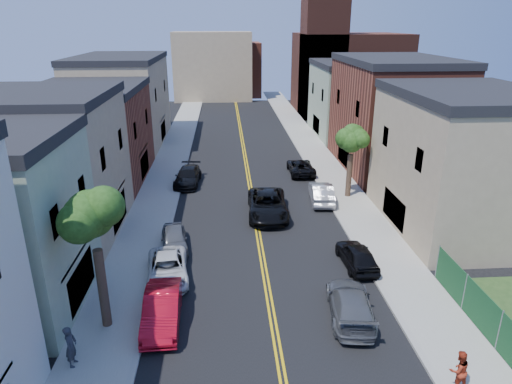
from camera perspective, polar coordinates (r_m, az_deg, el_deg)
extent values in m
cube|color=gray|center=(46.82, -10.95, 3.37)|extent=(3.20, 100.00, 0.15)
cube|color=gray|center=(47.52, 8.34, 3.79)|extent=(3.20, 100.00, 0.15)
cube|color=gray|center=(46.63, -8.82, 3.44)|extent=(0.30, 100.00, 0.15)
cube|color=gray|center=(47.18, 6.26, 3.76)|extent=(0.30, 100.00, 0.15)
cube|color=#998466|center=(33.03, -24.95, 2.59)|extent=(9.00, 10.00, 9.00)
cube|color=brown|center=(43.23, -19.99, 6.48)|extent=(9.00, 12.00, 8.00)
cube|color=#998466|center=(56.42, -16.41, 10.71)|extent=(9.00, 16.00, 9.50)
cube|color=#998466|center=(33.93, 24.56, 3.09)|extent=(9.00, 12.00, 9.00)
cube|color=brown|center=(46.20, 16.69, 8.97)|extent=(9.00, 14.00, 10.00)
cube|color=gray|center=(59.44, 12.00, 11.06)|extent=(9.00, 12.00, 8.50)
cube|color=#4C2319|center=(75.43, 11.45, 14.38)|extent=(16.00, 14.00, 12.00)
cube|color=#4C2319|center=(70.03, 8.47, 18.22)|extent=(6.00, 6.00, 22.00)
cube|color=#998466|center=(86.80, -5.44, 15.44)|extent=(14.00, 8.00, 12.00)
cube|color=brown|center=(90.87, -2.75, 15.10)|extent=(10.00, 8.00, 10.00)
cylinder|color=#3B2D1D|center=(22.48, -18.69, -11.37)|extent=(0.44, 0.44, 3.96)
sphere|color=#1A370F|center=(20.61, -20.04, -1.08)|extent=(5.20, 5.20, 5.20)
sphere|color=#1A370F|center=(19.77, -19.25, 1.34)|extent=(3.90, 3.90, 3.90)
sphere|color=#1A370F|center=(21.41, -20.86, -1.89)|extent=(3.64, 3.64, 3.64)
cylinder|color=#3B2D1D|center=(37.73, 11.60, 2.06)|extent=(0.44, 0.44, 3.52)
sphere|color=#1A370F|center=(36.74, 12.01, 7.60)|extent=(4.40, 4.40, 4.40)
sphere|color=#1A370F|center=(36.37, 12.93, 8.82)|extent=(3.30, 3.30, 3.30)
sphere|color=#1A370F|center=(37.13, 11.13, 7.10)|extent=(3.08, 3.08, 3.08)
imported|color=#B80C1D|center=(22.79, -11.71, -14.20)|extent=(1.82, 4.79, 1.56)
imported|color=silver|center=(26.25, -11.04, -9.42)|extent=(2.74, 5.00, 1.33)
imported|color=#525459|center=(29.50, -10.22, -5.79)|extent=(2.12, 4.16, 1.36)
imported|color=black|center=(40.86, -8.56, 1.95)|extent=(2.41, 5.17, 1.46)
imported|color=#4F5156|center=(23.25, 11.77, -13.59)|extent=(2.64, 5.22, 1.45)
imported|color=black|center=(27.69, 12.56, -7.75)|extent=(1.89, 4.24, 1.42)
imported|color=#ABADB3|center=(36.77, 8.20, -0.08)|extent=(2.04, 4.85, 1.56)
imported|color=black|center=(43.50, 5.64, 3.17)|extent=(2.27, 4.91, 1.36)
imported|color=black|center=(33.80, 1.46, -1.61)|extent=(3.07, 6.28, 1.72)
imported|color=#2A2B33|center=(21.19, -22.22, -17.49)|extent=(0.47, 0.69, 1.86)
imported|color=maroon|center=(20.42, 24.11, -19.72)|extent=(0.90, 0.74, 1.69)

